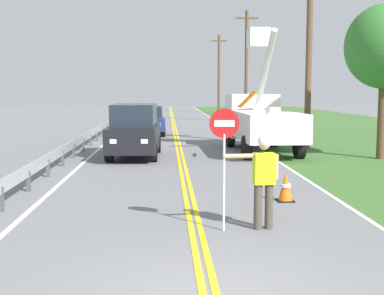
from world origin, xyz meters
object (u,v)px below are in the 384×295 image
(traffic_cone_lead, at_px, (286,187))
(flagger_worker, at_px, (263,176))
(utility_pole_near, at_px, (309,55))
(utility_bucket_truck, at_px, (260,119))
(utility_pole_far, at_px, (219,73))
(stop_sign_paddle, at_px, (224,142))
(oncoming_sedan_second, at_px, (148,121))
(utility_pole_mid, at_px, (246,65))
(oncoming_suv_nearest, at_px, (135,130))

(traffic_cone_lead, bearing_deg, flagger_worker, -112.21)
(utility_pole_near, bearing_deg, flagger_worker, -108.43)
(utility_bucket_truck, xyz_separation_m, utility_pole_far, (1.90, 36.86, 3.12))
(utility_bucket_truck, xyz_separation_m, utility_pole_near, (2.36, 1.03, 2.80))
(stop_sign_paddle, xyz_separation_m, oncoming_sedan_second, (-2.17, 21.13, -0.88))
(stop_sign_paddle, height_order, oncoming_sedan_second, stop_sign_paddle)
(flagger_worker, distance_m, utility_pole_mid, 33.08)
(oncoming_suv_nearest, distance_m, utility_pole_far, 39.40)
(oncoming_sedan_second, xyz_separation_m, utility_pole_far, (7.05, 28.48, 3.70))
(oncoming_sedan_second, bearing_deg, flagger_worker, -82.06)
(flagger_worker, xyz_separation_m, oncoming_sedan_second, (-2.94, 21.05, -0.21))
(flagger_worker, distance_m, utility_pole_near, 14.78)
(traffic_cone_lead, bearing_deg, oncoming_sedan_second, 101.99)
(stop_sign_paddle, xyz_separation_m, utility_pole_mid, (5.40, 32.64, 2.94))
(flagger_worker, distance_m, oncoming_sedan_second, 21.26)
(oncoming_sedan_second, distance_m, utility_pole_mid, 14.29)
(stop_sign_paddle, bearing_deg, oncoming_sedan_second, 95.87)
(utility_pole_mid, height_order, traffic_cone_lead, utility_pole_mid)
(utility_bucket_truck, distance_m, utility_pole_near, 3.80)
(utility_pole_far, bearing_deg, utility_pole_mid, -88.25)
(flagger_worker, xyz_separation_m, utility_bucket_truck, (2.21, 12.67, 0.36))
(flagger_worker, relative_size, stop_sign_paddle, 0.78)
(utility_pole_near, bearing_deg, utility_pole_mid, 89.80)
(oncoming_suv_nearest, xyz_separation_m, oncoming_sedan_second, (0.17, 10.09, -0.23))
(stop_sign_paddle, height_order, utility_bucket_truck, utility_bucket_truck)
(stop_sign_paddle, relative_size, utility_pole_near, 0.29)
(utility_bucket_truck, height_order, oncoming_sedan_second, utility_bucket_truck)
(utility_pole_far, bearing_deg, utility_pole_near, -89.28)
(flagger_worker, relative_size, utility_pole_far, 0.21)
(oncoming_sedan_second, bearing_deg, utility_bucket_truck, -58.46)
(utility_pole_far, distance_m, traffic_cone_lead, 47.35)
(stop_sign_paddle, bearing_deg, utility_bucket_truck, 76.87)
(traffic_cone_lead, bearing_deg, oncoming_suv_nearest, 115.87)
(flagger_worker, relative_size, utility_bucket_truck, 0.27)
(utility_bucket_truck, xyz_separation_m, traffic_cone_lead, (-1.20, -10.19, -1.07))
(utility_pole_far, xyz_separation_m, traffic_cone_lead, (-3.10, -47.06, -4.19))
(utility_bucket_truck, relative_size, oncoming_suv_nearest, 1.47)
(flagger_worker, distance_m, traffic_cone_lead, 2.76)
(oncoming_suv_nearest, relative_size, traffic_cone_lead, 6.65)
(stop_sign_paddle, distance_m, oncoming_sedan_second, 21.26)
(oncoming_sedan_second, distance_m, traffic_cone_lead, 19.00)
(oncoming_sedan_second, xyz_separation_m, utility_pole_mid, (7.57, 11.50, 3.82))
(utility_pole_near, bearing_deg, oncoming_suv_nearest, -160.34)
(flagger_worker, bearing_deg, utility_pole_mid, 81.90)
(utility_pole_far, bearing_deg, utility_bucket_truck, -92.96)
(utility_pole_near, bearing_deg, utility_bucket_truck, -156.34)
(utility_pole_far, bearing_deg, oncoming_suv_nearest, -100.60)
(utility_bucket_truck, height_order, utility_pole_far, utility_pole_far)
(utility_pole_near, relative_size, utility_pole_mid, 0.90)
(oncoming_suv_nearest, relative_size, utility_pole_far, 0.54)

